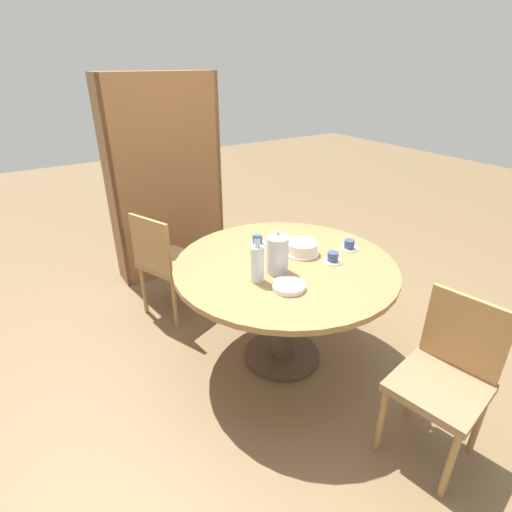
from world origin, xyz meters
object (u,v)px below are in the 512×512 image
object	(u,v)px
cup_b	(257,241)
cup_c	(349,245)
chair_a	(167,261)
cup_a	(333,258)
bookshelf	(167,183)
coffee_pot	(277,253)
water_bottle	(257,263)
chair_b	(445,376)
cake_main	(302,248)

from	to	relation	value
cup_b	cup_c	bearing A→B (deg)	-39.73
chair_a	cup_a	xyz separation A→B (m)	(0.71, -1.10, 0.30)
bookshelf	cup_c	bearing A→B (deg)	108.89
chair_a	cup_a	size ratio (longest dim) A/B	6.92
bookshelf	coffee_pot	bearing A→B (deg)	90.04
cup_a	bookshelf	bearing A→B (deg)	101.54
chair_a	bookshelf	distance (m)	0.90
chair_a	water_bottle	bearing A→B (deg)	167.75
chair_a	chair_b	bearing A→B (deg)	177.74
chair_b	cup_c	size ratio (longest dim) A/B	6.92
coffee_pot	cup_a	bearing A→B (deg)	-13.21
chair_b	bookshelf	distance (m)	2.77
water_bottle	cup_a	size ratio (longest dim) A/B	2.27
coffee_pot	chair_a	bearing A→B (deg)	108.46
bookshelf	chair_b	bearing A→B (deg)	97.65
bookshelf	cup_a	bearing A→B (deg)	101.54
chair_a	water_bottle	distance (m)	1.13
chair_b	cake_main	xyz separation A→B (m)	(-0.08, 1.08, 0.31)
water_bottle	cup_c	bearing A→B (deg)	1.59
chair_a	cup_b	bearing A→B (deg)	-165.55
coffee_pot	cup_a	xyz separation A→B (m)	(0.37, -0.09, -0.10)
water_bottle	cup_c	distance (m)	0.77
cake_main	cup_b	xyz separation A→B (m)	(-0.17, 0.28, -0.01)
cake_main	cup_a	size ratio (longest dim) A/B	1.81
chair_a	cup_a	world-z (taller)	chair_a
water_bottle	cake_main	bearing A→B (deg)	17.47
coffee_pot	cup_b	xyz separation A→B (m)	(0.12, 0.40, -0.10)
bookshelf	cup_a	distance (m)	1.88
chair_a	cup_c	xyz separation A→B (m)	(0.94, -1.02, 0.30)
bookshelf	water_bottle	distance (m)	1.78
chair_a	cup_b	xyz separation A→B (m)	(0.45, -0.62, 0.30)
bookshelf	cup_a	world-z (taller)	bookshelf
cake_main	cup_c	world-z (taller)	cake_main
bookshelf	cup_c	distance (m)	1.86
chair_b	coffee_pot	size ratio (longest dim) A/B	3.30
chair_b	cup_a	distance (m)	0.92
bookshelf	cup_b	xyz separation A→B (m)	(0.12, -1.35, -0.10)
chair_a	cup_b	size ratio (longest dim) A/B	6.92
coffee_pot	cup_c	xyz separation A→B (m)	(0.60, -0.01, -0.10)
cup_b	cup_c	size ratio (longest dim) A/B	1.00
chair_b	coffee_pot	world-z (taller)	coffee_pot
bookshelf	cake_main	distance (m)	1.66
chair_a	cup_c	bearing A→B (deg)	-159.24
cup_a	water_bottle	bearing A→B (deg)	173.64
cake_main	cup_c	bearing A→B (deg)	-20.92
cup_c	cup_b	bearing A→B (deg)	140.27
water_bottle	cake_main	xyz separation A→B (m)	(0.45, 0.14, -0.08)
cup_b	bookshelf	bearing A→B (deg)	94.93
cake_main	cup_b	bearing A→B (deg)	121.05
chair_b	water_bottle	world-z (taller)	water_bottle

